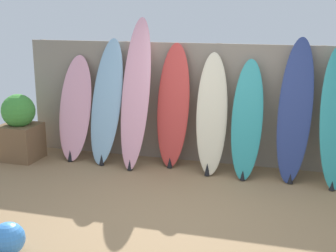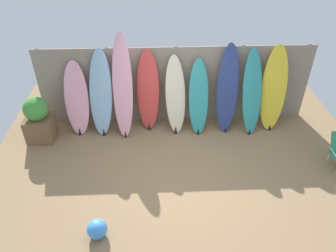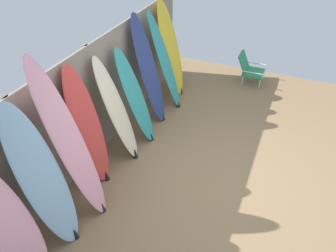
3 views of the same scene
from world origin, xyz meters
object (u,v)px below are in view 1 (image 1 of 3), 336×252
Objects in this scene: surfboard_cream_4 at (212,114)px; surfboard_navy_6 at (295,111)px; surfboard_skyblue_1 at (107,102)px; beach_ball at (8,239)px; surfboard_pink_2 at (136,94)px; surfboard_teal_7 at (336,118)px; surfboard_red_3 at (173,106)px; surfboard_pink_0 at (75,109)px; surfboard_teal_5 at (247,120)px; planter_box at (20,128)px.

surfboard_cream_4 is 1.14m from surfboard_navy_6.
surfboard_cream_4 is 0.88× the size of surfboard_navy_6.
surfboard_skyblue_1 is 5.78× the size of beach_ball.
surfboard_skyblue_1 is 0.51m from surfboard_pink_2.
surfboard_cream_4 is 1.66m from surfboard_teal_7.
surfboard_teal_7 reaches higher than surfboard_red_3.
surfboard_pink_2 is at bearing -178.03° from surfboard_cream_4.
surfboard_teal_5 reaches higher than surfboard_pink_0.
planter_box is at bearing -175.90° from surfboard_teal_5.
planter_box is 3.18× the size of beach_ball.
planter_box is (-3.45, -0.25, -0.30)m from surfboard_teal_5.
surfboard_teal_7 is at bearing -2.23° from surfboard_cream_4.
surfboard_teal_5 is at bearing 179.09° from surfboard_teal_7.
planter_box is at bearing 120.72° from beach_ball.
surfboard_pink_0 is 0.85× the size of surfboard_skyblue_1.
surfboard_skyblue_1 is 3.27m from surfboard_teal_7.
surfboard_navy_6 is (3.28, -0.02, 0.17)m from surfboard_pink_0.
surfboard_teal_5 is (1.63, -0.01, -0.28)m from surfboard_pink_2.
surfboard_teal_5 is at bearing 56.18° from beach_ball.
surfboard_skyblue_1 is (0.54, -0.02, 0.14)m from surfboard_pink_0.
planter_box is at bearing -175.76° from surfboard_navy_6.
surfboard_red_3 is 1.73m from surfboard_navy_6.
planter_box is at bearing -157.77° from surfboard_pink_0.
beach_ball is at bearing -115.87° from surfboard_cream_4.
surfboard_teal_7 is 4.23m from beach_ball.
surfboard_pink_0 reaches higher than planter_box.
surfboard_skyblue_1 is 1.15× the size of surfboard_teal_5.
surfboard_teal_5 is (2.65, -0.08, 0.01)m from surfboard_pink_0.
surfboard_pink_0 is 0.56m from surfboard_skyblue_1.
surfboard_navy_6 is 0.54m from surfboard_teal_7.
planter_box is at bearing -170.51° from surfboard_red_3.
surfboard_teal_5 is at bearing -7.56° from surfboard_red_3.
surfboard_teal_7 reaches higher than surfboard_cream_4.
surfboard_navy_6 is (1.13, 0.01, 0.11)m from surfboard_cream_4.
surfboard_teal_5 is 3.47m from planter_box.
surfboard_red_3 is at bearing 170.53° from surfboard_cream_4.
surfboard_navy_6 is at bearing -3.00° from surfboard_red_3.
surfboard_pink_0 is 0.94× the size of surfboard_cream_4.
surfboard_skyblue_1 reaches higher than surfboard_pink_0.
surfboard_red_3 reaches higher than beach_ball.
surfboard_skyblue_1 is at bearing 179.72° from surfboard_cream_4.
surfboard_pink_0 is 0.88× the size of surfboard_red_3.
surfboard_teal_7 is at bearing -1.27° from surfboard_skyblue_1.
surfboard_skyblue_1 is 1.61m from surfboard_cream_4.
planter_box is 3.04m from beach_ball.
surfboard_cream_4 is at bearing 64.13° from beach_ball.
surfboard_pink_2 is 3.01m from beach_ball.
surfboard_skyblue_1 is 2.12m from surfboard_teal_5.
surfboard_skyblue_1 is at bearing 94.08° from beach_ball.
surfboard_pink_2 is 1.65m from surfboard_teal_5.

